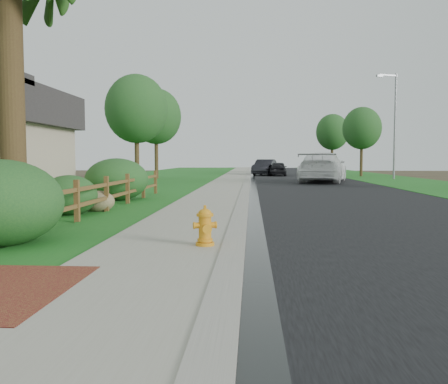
# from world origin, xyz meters

# --- Properties ---
(ground) EXTENTS (120.00, 120.00, 0.00)m
(ground) POSITION_xyz_m (0.00, 0.00, 0.00)
(ground) COLOR #332D1C
(road) EXTENTS (8.00, 90.00, 0.02)m
(road) POSITION_xyz_m (4.60, 35.00, 0.01)
(road) COLOR black
(road) RESTS_ON ground
(curb) EXTENTS (0.40, 90.00, 0.12)m
(curb) POSITION_xyz_m (0.40, 35.00, 0.06)
(curb) COLOR gray
(curb) RESTS_ON ground
(wet_gutter) EXTENTS (0.50, 90.00, 0.00)m
(wet_gutter) POSITION_xyz_m (0.75, 35.00, 0.02)
(wet_gutter) COLOR black
(wet_gutter) RESTS_ON road
(sidewalk) EXTENTS (2.20, 90.00, 0.10)m
(sidewalk) POSITION_xyz_m (-0.90, 35.00, 0.05)
(sidewalk) COLOR gray
(sidewalk) RESTS_ON ground
(grass_strip) EXTENTS (1.60, 90.00, 0.06)m
(grass_strip) POSITION_xyz_m (-2.80, 35.00, 0.03)
(grass_strip) COLOR #18561B
(grass_strip) RESTS_ON ground
(lawn_near) EXTENTS (9.00, 90.00, 0.04)m
(lawn_near) POSITION_xyz_m (-8.00, 35.00, 0.02)
(lawn_near) COLOR #18561B
(lawn_near) RESTS_ON ground
(verge_far) EXTENTS (6.00, 90.00, 0.04)m
(verge_far) POSITION_xyz_m (11.50, 35.00, 0.02)
(verge_far) COLOR #18561B
(verge_far) RESTS_ON ground
(ranch_fence) EXTENTS (0.12, 16.92, 1.10)m
(ranch_fence) POSITION_xyz_m (-3.60, 6.40, 0.62)
(ranch_fence) COLOR #54351C
(ranch_fence) RESTS_ON ground
(fire_hydrant) EXTENTS (0.46, 0.38, 0.70)m
(fire_hydrant) POSITION_xyz_m (-0.10, 1.95, 0.42)
(fire_hydrant) COLOR #C68717
(fire_hydrant) RESTS_ON sidewalk
(white_suv) EXTENTS (4.49, 7.39, 2.00)m
(white_suv) POSITION_xyz_m (5.60, 26.68, 1.02)
(white_suv) COLOR white
(white_suv) RESTS_ON road
(dark_car_mid) EXTENTS (1.82, 4.04, 1.35)m
(dark_car_mid) POSITION_xyz_m (3.22, 38.97, 0.69)
(dark_car_mid) COLOR black
(dark_car_mid) RESTS_ON road
(dark_car_far) EXTENTS (2.74, 4.96, 1.55)m
(dark_car_far) POSITION_xyz_m (2.00, 40.18, 0.79)
(dark_car_far) COLOR black
(dark_car_far) RESTS_ON road
(streetlight) EXTENTS (1.81, 0.88, 8.25)m
(streetlight) POSITION_xyz_m (11.77, 31.79, 4.67)
(streetlight) COLOR gray
(streetlight) RESTS_ON ground
(boulder) EXTENTS (1.08, 0.87, 0.66)m
(boulder) POSITION_xyz_m (-3.90, 7.75, 0.33)
(boulder) COLOR brown
(boulder) RESTS_ON ground
(shrub_c) EXTENTS (1.85, 1.85, 1.15)m
(shrub_c) POSITION_xyz_m (-4.48, 6.92, 0.58)
(shrub_c) COLOR #19461F
(shrub_c) RESTS_ON ground
(shrub_d) EXTENTS (2.81, 2.81, 1.64)m
(shrub_d) POSITION_xyz_m (-4.46, 11.65, 0.82)
(shrub_d) COLOR #19461F
(shrub_d) RESTS_ON ground
(tree_near_left) EXTENTS (3.83, 3.83, 6.79)m
(tree_near_left) POSITION_xyz_m (-6.38, 22.76, 4.67)
(tree_near_left) COLOR #3C2718
(tree_near_left) RESTS_ON ground
(tree_mid_left) EXTENTS (4.06, 4.06, 7.27)m
(tree_mid_left) POSITION_xyz_m (-7.00, 31.84, 5.02)
(tree_mid_left) COLOR #3C2718
(tree_mid_left) RESTS_ON ground
(tree_mid_right) EXTENTS (3.47, 3.47, 6.29)m
(tree_mid_right) POSITION_xyz_m (10.64, 37.45, 4.37)
(tree_mid_right) COLOR #3C2718
(tree_mid_right) RESTS_ON ground
(tree_far_right) EXTENTS (3.43, 3.43, 6.32)m
(tree_far_right) POSITION_xyz_m (9.18, 44.45, 4.42)
(tree_far_right) COLOR #3C2718
(tree_far_right) RESTS_ON ground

